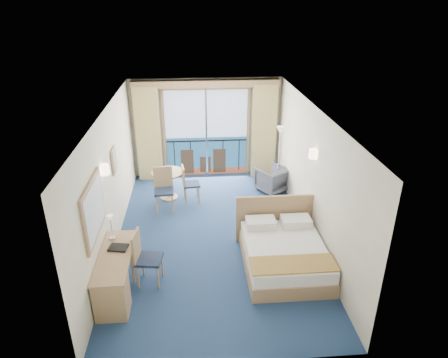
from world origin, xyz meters
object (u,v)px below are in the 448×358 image
floor_lamp (280,142)px  nightstand (297,221)px  table_chair_a (188,182)px  armchair (272,179)px  desk_chair (144,255)px  round_table (168,178)px  table_chair_b (164,186)px  desk (113,288)px  bed (284,252)px

floor_lamp → nightstand: bearing=-90.9°
nightstand → table_chair_a: (-2.31, 1.61, 0.26)m
armchair → floor_lamp: bearing=-163.0°
armchair → desk_chair: desk_chair is taller
round_table → nightstand: bearing=-32.8°
nightstand → desk_chair: (-3.06, -1.43, 0.31)m
table_chair_b → table_chair_a: bearing=27.7°
round_table → table_chair_a: size_ratio=0.86×
armchair → desk: (-3.35, -4.04, 0.08)m
floor_lamp → round_table: 2.95m
armchair → round_table: bearing=-28.7°
desk → armchair: bearing=50.3°
bed → floor_lamp: bearing=80.3°
round_table → desk_chair: bearing=-94.7°
desk → table_chair_a: bearing=71.9°
nightstand → table_chair_b: size_ratio=0.50×
round_table → table_chair_a: (0.49, -0.19, -0.02)m
table_chair_a → desk_chair: bearing=159.3°
floor_lamp → round_table: (-2.84, -0.42, -0.72)m
desk → round_table: 3.91m
bed → armchair: bed is taller
nightstand → table_chair_b: bearing=156.3°
desk → table_chair_b: (0.63, 3.31, 0.18)m
armchair → desk: bearing=17.6°
armchair → table_chair_b: 2.83m
nightstand → armchair: bearing=94.5°
floor_lamp → desk: (-3.54, -4.26, -0.85)m
bed → desk_chair: 2.56m
desk → round_table: bearing=79.6°
desk → table_chair_a: (1.20, 3.66, 0.11)m
armchair → table_chair_a: table_chair_a is taller
table_chair_a → desk: bearing=155.1°
desk → nightstand: bearing=30.2°
floor_lamp → round_table: size_ratio=2.10×
nightstand → floor_lamp: bearing=89.1°
armchair → floor_lamp: floor_lamp is taller
nightstand → table_chair_a: table_chair_a is taller
floor_lamp → desk_chair: 4.83m
table_chair_a → table_chair_b: size_ratio=0.89×
nightstand → table_chair_b: 3.16m
desk → round_table: desk is taller
desk → round_table: (0.71, 3.85, 0.14)m
desk → desk_chair: size_ratio=1.54×
desk_chair → table_chair_b: table_chair_b is taller
desk_chair → round_table: (0.26, 3.23, -0.03)m
bed → table_chair_a: 3.29m
desk_chair → table_chair_b: 2.69m
round_table → table_chair_a: 0.52m
round_table → armchair: bearing=4.0°
bed → round_table: bed is taller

